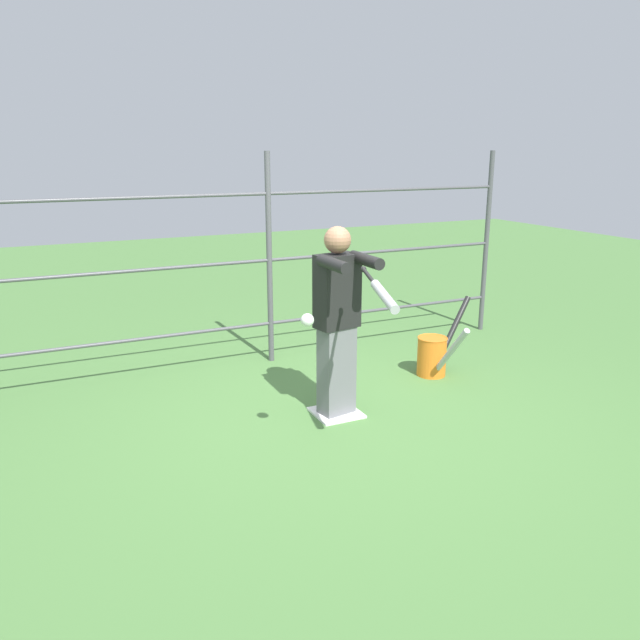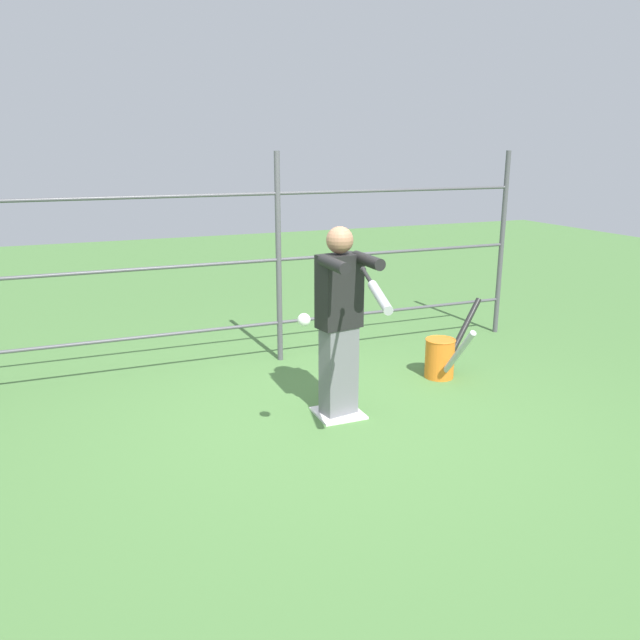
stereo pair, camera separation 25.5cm
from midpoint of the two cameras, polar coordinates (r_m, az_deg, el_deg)
ground_plane at (r=5.58m, az=3.01°, el=-8.60°), size 24.00×24.00×0.00m
home_plate at (r=5.58m, az=3.01°, el=-8.50°), size 0.40×0.40×0.02m
fence_backstop at (r=6.68m, az=-2.71°, el=5.52°), size 5.87×0.06×2.25m
batter at (r=5.26m, az=3.22°, el=0.28°), size 0.42×0.61×1.66m
baseball_bat_swinging at (r=4.34m, az=6.98°, el=2.44°), size 0.25×0.81×0.18m
softball_in_flight at (r=4.47m, az=0.16°, el=0.00°), size 0.10×0.10×0.10m
bat_bucket at (r=6.50m, az=12.24°, el=-3.24°), size 0.79×0.87×0.74m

